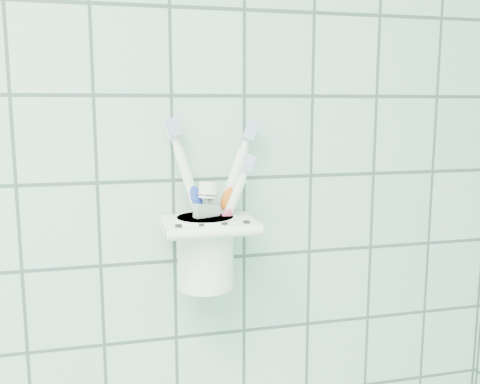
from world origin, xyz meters
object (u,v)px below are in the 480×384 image
object	(u,v)px
toothbrush_pink	(220,197)
cup	(205,249)
toothbrush_blue	(199,197)
holder_bracket	(208,226)
toothpaste_tube	(202,226)
toothbrush_orange	(201,212)

from	to	relation	value
toothbrush_pink	cup	bearing A→B (deg)	149.54
cup	toothbrush_blue	world-z (taller)	toothbrush_blue
holder_bracket	toothbrush_blue	bearing A→B (deg)	131.49
holder_bracket	toothbrush_pink	world-z (taller)	toothbrush_pink
toothbrush_pink	toothpaste_tube	xyz separation A→B (m)	(-0.03, -0.01, -0.04)
toothbrush_orange	holder_bracket	bearing A→B (deg)	-53.51
holder_bracket	toothbrush_pink	xyz separation A→B (m)	(0.02, 0.00, 0.04)
toothbrush_orange	toothbrush_pink	bearing A→B (deg)	-19.46
holder_bracket	toothbrush_blue	world-z (taller)	toothbrush_blue
cup	toothbrush_pink	distance (m)	0.07
holder_bracket	toothpaste_tube	xyz separation A→B (m)	(-0.01, -0.01, 0.00)
holder_bracket	toothbrush_pink	distance (m)	0.04
holder_bracket	cup	size ratio (longest dim) A/B	1.25
cup	toothbrush_blue	size ratio (longest dim) A/B	0.43
holder_bracket	toothpaste_tube	bearing A→B (deg)	-146.06
holder_bracket	toothpaste_tube	distance (m)	0.01
cup	toothbrush_orange	world-z (taller)	toothbrush_orange
cup	toothpaste_tube	xyz separation A→B (m)	(-0.01, -0.01, 0.03)
toothbrush_pink	toothpaste_tube	world-z (taller)	toothbrush_pink
toothbrush_pink	toothpaste_tube	size ratio (longest dim) A/B	1.62
toothpaste_tube	toothbrush_blue	bearing A→B (deg)	69.69
toothpaste_tube	toothbrush_pink	bearing A→B (deg)	-5.47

